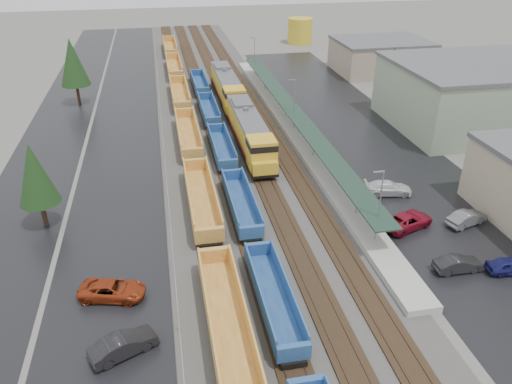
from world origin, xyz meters
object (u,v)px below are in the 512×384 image
storage_tank (300,31)px  parked_car_west_c (112,290)px  locomotive_lead (250,132)px  well_string_yellow (188,134)px  parked_car_west_b (124,345)px  parked_car_east_b (408,221)px  parked_car_east_c (388,188)px  parked_car_east_d (511,266)px  well_string_blue (241,203)px  parked_car_east_e (467,218)px  parked_car_east_a (458,264)px  locomotive_trail (227,88)px

storage_tank → parked_car_west_c: bearing=-114.2°
locomotive_lead → well_string_yellow: bearing=151.1°
storage_tank → parked_car_west_b: 107.60m
parked_car_east_b → parked_car_east_c: (1.02, 6.98, 0.00)m
well_string_yellow → parked_car_east_d: bearing=-54.2°
well_string_blue → storage_tank: size_ratio=16.90×
parked_car_east_e → parked_car_east_c: bearing=16.4°
well_string_yellow → parked_car_east_b: bearing=-53.1°
parked_car_east_a → parked_car_east_c: size_ratio=0.81×
parked_car_west_c → parked_car_east_e: (34.86, 4.65, 0.00)m
storage_tank → parked_car_east_c: bearing=-98.6°
well_string_blue → parked_car_east_c: size_ratio=19.58×
parked_car_east_b → locomotive_lead: bearing=8.0°
locomotive_lead → well_string_blue: bearing=-103.9°
parked_car_east_d → parked_car_east_e: bearing=2.4°
locomotive_lead → parked_car_east_e: 29.42m
storage_tank → well_string_yellow: bearing=-118.6°
parked_car_west_b → parked_car_east_d: parked_car_west_b is taller
locomotive_trail → parked_car_east_d: size_ratio=5.15×
parked_car_west_c → well_string_blue: bearing=-33.6°
locomotive_trail → storage_tank: (25.22, 44.43, 0.51)m
locomotive_trail → parked_car_east_e: size_ratio=4.79×
parked_car_west_c → parked_car_east_b: size_ratio=0.96×
parked_car_west_b → parked_car_east_e: parked_car_west_b is taller
parked_car_east_e → well_string_blue: bearing=55.4°
parked_car_east_e → parked_car_east_b: bearing=66.2°
parked_car_east_a → well_string_blue: bearing=51.7°
parked_car_east_a → parked_car_east_e: 8.57m
well_string_blue → parked_car_east_b: 17.19m
locomotive_trail → well_string_blue: (-4.00, -37.17, -1.49)m
parked_car_east_e → parked_car_west_c: bearing=80.1°
well_string_yellow → well_string_blue: size_ratio=1.24×
parked_car_west_b → parked_car_east_b: bearing=-91.4°
well_string_blue → parked_car_west_c: size_ratio=19.52×
storage_tank → parked_car_west_b: bearing=-112.3°
locomotive_lead → parked_car_east_b: size_ratio=3.89×
well_string_blue → parked_car_west_b: (-11.52, -17.96, -0.31)m
locomotive_lead → parked_car_east_a: locomotive_lead is taller
storage_tank → parked_car_east_b: size_ratio=1.11×
locomotive_trail → well_string_yellow: 18.47m
storage_tank → parked_car_east_b: 88.78m
parked_car_east_b → parked_car_west_b: bearing=92.9°
parked_car_east_c → well_string_yellow: bearing=56.9°
parked_car_west_b → parked_car_east_d: 33.21m
locomotive_lead → parked_car_west_c: 32.35m
locomotive_lead → parked_car_west_b: locomotive_lead is taller
storage_tank → parked_car_east_c: size_ratio=1.16×
parked_car_west_c → locomotive_lead: bearing=-16.9°
parked_car_west_b → well_string_blue: bearing=-57.3°
well_string_blue → parked_car_east_e: size_ratio=23.12×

